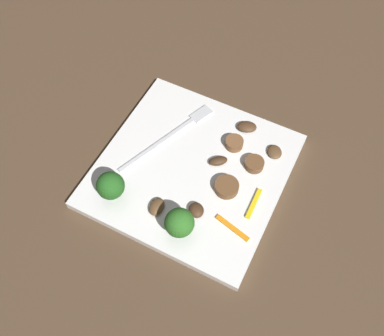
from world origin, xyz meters
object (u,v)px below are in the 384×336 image
object	(u,v)px
broccoli_floret_1	(110,186)
mushroom_2	(218,161)
mushroom_0	(247,127)
mushroom_3	(157,207)
mushroom_4	(275,152)
fork	(173,133)
broccoli_floret_0	(179,223)
sausage_slice_0	(227,187)
sausage_slice_1	(234,143)
sausage_slice_2	(254,164)
pepper_strip_1	(254,204)
pepper_strip_0	(232,228)
plate	(192,170)
mushroom_1	(196,210)

from	to	relation	value
broccoli_floret_1	mushroom_2	distance (m)	0.16
mushroom_2	mushroom_0	bearing A→B (deg)	-9.78
mushroom_3	mushroom_4	distance (m)	0.20
fork	mushroom_4	bearing A→B (deg)	-54.49
broccoli_floret_0	mushroom_0	world-z (taller)	broccoli_floret_0
broccoli_floret_1	sausage_slice_0	xyz separation A→B (m)	(0.08, -0.14, -0.03)
sausage_slice_1	sausage_slice_2	world-z (taller)	sausage_slice_1
mushroom_0	pepper_strip_1	size ratio (longest dim) A/B	0.61
broccoli_floret_0	mushroom_4	distance (m)	0.19
fork	sausage_slice_2	size ratio (longest dim) A/B	6.02
sausage_slice_0	sausage_slice_2	world-z (taller)	same
fork	pepper_strip_0	size ratio (longest dim) A/B	3.18
broccoli_floret_1	sausage_slice_2	bearing A→B (deg)	-48.99
plate	mushroom_4	bearing A→B (deg)	-51.36
mushroom_0	sausage_slice_0	bearing A→B (deg)	-171.70
mushroom_1	pepper_strip_1	world-z (taller)	mushroom_1
plate	sausage_slice_1	bearing A→B (deg)	-31.13
broccoli_floret_0	pepper_strip_1	world-z (taller)	broccoli_floret_0
mushroom_2	pepper_strip_0	distance (m)	0.11
fork	pepper_strip_0	world-z (taller)	same
fork	pepper_strip_1	distance (m)	0.17
pepper_strip_0	pepper_strip_1	world-z (taller)	same
sausage_slice_2	pepper_strip_0	world-z (taller)	sausage_slice_2
sausage_slice_0	sausage_slice_2	distance (m)	0.06
plate	sausage_slice_1	xyz separation A→B (m)	(0.06, -0.04, 0.01)
plate	mushroom_3	xyz separation A→B (m)	(-0.08, 0.01, 0.01)
mushroom_4	pepper_strip_0	distance (m)	0.14
broccoli_floret_0	sausage_slice_1	size ratio (longest dim) A/B	1.86
sausage_slice_0	mushroom_1	xyz separation A→B (m)	(-0.05, 0.02, -0.00)
mushroom_2	pepper_strip_0	bearing A→B (deg)	-144.29
mushroom_1	mushroom_2	bearing A→B (deg)	4.79
sausage_slice_1	pepper_strip_1	xyz separation A→B (m)	(-0.08, -0.07, -0.00)
mushroom_4	pepper_strip_0	bearing A→B (deg)	177.46
plate	pepper_strip_1	world-z (taller)	pepper_strip_1
mushroom_0	plate	bearing A→B (deg)	156.95
sausage_slice_1	fork	bearing A→B (deg)	103.76
sausage_slice_2	mushroom_1	world-z (taller)	same
broccoli_floret_0	pepper_strip_0	xyz separation A→B (m)	(0.04, -0.06, -0.03)
mushroom_0	pepper_strip_0	distance (m)	0.17
broccoli_floret_1	sausage_slice_2	world-z (taller)	broccoli_floret_1
mushroom_3	pepper_strip_1	size ratio (longest dim) A/B	0.57
mushroom_4	pepper_strip_0	world-z (taller)	mushroom_4
mushroom_0	mushroom_1	xyz separation A→B (m)	(-0.16, 0.01, 0.00)
sausage_slice_0	pepper_strip_1	size ratio (longest dim) A/B	0.71
mushroom_2	pepper_strip_0	xyz separation A→B (m)	(-0.09, -0.06, -0.00)
sausage_slice_2	mushroom_4	world-z (taller)	sausage_slice_2
mushroom_4	mushroom_2	bearing A→B (deg)	127.94
sausage_slice_2	pepper_strip_1	size ratio (longest dim) A/B	0.58
plate	sausage_slice_2	xyz separation A→B (m)	(0.04, -0.08, 0.01)
broccoli_floret_1	mushroom_1	world-z (taller)	broccoli_floret_1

